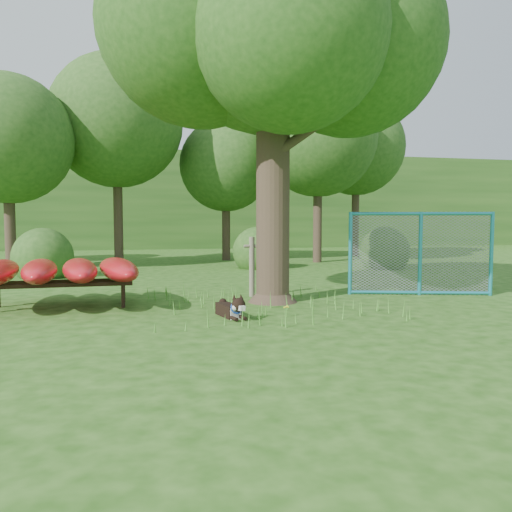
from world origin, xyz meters
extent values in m
plane|color=#1C450D|center=(0.00, 0.00, 0.00)|extent=(80.00, 80.00, 0.00)
cylinder|color=#33261B|center=(0.64, 1.53, 2.73)|extent=(0.93, 0.93, 5.45)
cone|color=#33261B|center=(0.64, 1.53, 0.27)|extent=(1.39, 1.39, 0.55)
sphere|color=#204A15|center=(0.64, 1.53, 6.11)|extent=(5.23, 5.23, 5.23)
sphere|color=#204A15|center=(2.30, 1.48, 5.45)|extent=(3.92, 3.92, 3.92)
sphere|color=#204A15|center=(-0.83, 1.74, 5.67)|extent=(4.14, 4.14, 4.14)
sphere|color=#204A15|center=(0.58, 0.12, 5.02)|extent=(3.49, 3.49, 3.49)
sphere|color=#204A15|center=(0.55, 2.90, 6.54)|extent=(3.71, 3.71, 3.71)
cylinder|color=#33261B|center=(1.23, 1.26, 3.49)|extent=(1.55, 0.33, 1.16)
cylinder|color=#33261B|center=(0.23, 1.96, 3.92)|extent=(0.88, 1.15, 1.11)
cylinder|color=#655E4C|center=(0.36, 2.35, 0.67)|extent=(0.13, 0.13, 1.35)
cylinder|color=#655E4C|center=(0.36, 2.35, 1.14)|extent=(0.36, 0.08, 0.07)
cylinder|color=black|center=(-2.42, 1.48, 0.23)|extent=(0.08, 0.08, 0.46)
cylinder|color=black|center=(-2.44, 2.12, 0.23)|extent=(0.08, 0.08, 0.46)
cube|color=black|center=(-3.62, 1.45, 0.48)|extent=(2.76, 0.15, 0.07)
cube|color=black|center=(-3.63, 2.09, 0.48)|extent=(2.76, 0.15, 0.07)
ellipsoid|color=red|center=(-3.99, 1.76, 0.74)|extent=(1.00, 2.82, 0.44)
ellipsoid|color=red|center=(-3.26, 1.78, 0.74)|extent=(1.10, 2.83, 0.44)
ellipsoid|color=red|center=(-2.52, 1.80, 0.74)|extent=(1.19, 2.83, 0.44)
cube|color=black|center=(-0.55, 0.13, 0.11)|extent=(0.39, 0.68, 0.22)
cube|color=silver|center=(-0.48, -0.14, 0.10)|extent=(0.23, 0.17, 0.20)
sphere|color=black|center=(-0.44, -0.30, 0.28)|extent=(0.24, 0.24, 0.24)
cube|color=silver|center=(-0.41, -0.40, 0.24)|extent=(0.12, 0.15, 0.08)
sphere|color=silver|center=(-0.51, -0.33, 0.24)|extent=(0.11, 0.11, 0.11)
sphere|color=silver|center=(-0.37, -0.30, 0.24)|extent=(0.11, 0.11, 0.11)
cone|color=black|center=(-0.51, -0.28, 0.40)|extent=(0.09, 0.10, 0.11)
cone|color=black|center=(-0.39, -0.25, 0.40)|extent=(0.12, 0.13, 0.11)
cylinder|color=black|center=(-0.53, -0.29, 0.05)|extent=(0.13, 0.28, 0.06)
cylinder|color=black|center=(-0.37, -0.25, 0.05)|extent=(0.13, 0.28, 0.06)
sphere|color=black|center=(-0.59, 0.48, 0.20)|extent=(0.15, 0.15, 0.15)
torus|color=#1844B8|center=(-0.46, -0.23, 0.22)|extent=(0.24, 0.12, 0.23)
cylinder|color=teal|center=(2.66, 2.19, 0.96)|extent=(0.11, 0.11, 1.91)
cylinder|color=teal|center=(4.19, 1.74, 0.96)|extent=(0.11, 0.11, 1.91)
cylinder|color=teal|center=(5.73, 1.30, 0.96)|extent=(0.11, 0.11, 1.91)
cylinder|color=teal|center=(4.19, 1.74, 1.87)|extent=(3.09, 0.96, 0.07)
cylinder|color=teal|center=(4.19, 1.74, 0.05)|extent=(3.09, 0.96, 0.07)
plane|color=gray|center=(4.19, 1.74, 0.96)|extent=(3.07, 0.88, 3.19)
cylinder|color=#4C902F|center=(0.45, -0.15, 0.09)|extent=(0.02, 0.02, 0.18)
sphere|color=yellow|center=(0.45, -0.15, 0.18)|extent=(0.03, 0.03, 0.03)
sphere|color=yellow|center=(0.48, -0.12, 0.19)|extent=(0.03, 0.03, 0.03)
sphere|color=yellow|center=(0.42, -0.13, 0.17)|extent=(0.03, 0.03, 0.03)
sphere|color=yellow|center=(0.48, -0.16, 0.18)|extent=(0.03, 0.03, 0.03)
sphere|color=yellow|center=(0.44, -0.17, 0.19)|extent=(0.03, 0.03, 0.03)
cylinder|color=#33261B|center=(-6.50, 10.00, 2.10)|extent=(0.36, 0.36, 4.20)
sphere|color=#244C18|center=(-6.50, 10.00, 4.50)|extent=(4.40, 4.40, 4.40)
cylinder|color=#33261B|center=(-3.00, 12.00, 2.62)|extent=(0.36, 0.36, 5.25)
sphere|color=#244C18|center=(-3.00, 12.00, 5.62)|extent=(5.20, 5.20, 5.20)
cylinder|color=#33261B|center=(1.50, 13.00, 1.92)|extent=(0.36, 0.36, 3.85)
sphere|color=#244C18|center=(1.50, 13.00, 4.12)|extent=(4.00, 4.00, 4.00)
cylinder|color=#33261B|center=(5.00, 11.00, 2.38)|extent=(0.36, 0.36, 4.76)
sphere|color=#244C18|center=(5.00, 11.00, 5.10)|extent=(4.80, 4.80, 4.80)
cylinder|color=#33261B|center=(8.00, 14.00, 2.45)|extent=(0.36, 0.36, 4.90)
sphere|color=#244C18|center=(8.00, 14.00, 5.25)|extent=(4.60, 4.60, 4.60)
sphere|color=#244C18|center=(-5.00, 7.50, 0.00)|extent=(1.80, 1.80, 1.80)
sphere|color=#244C18|center=(6.50, 8.00, 0.00)|extent=(1.80, 1.80, 1.80)
sphere|color=#244C18|center=(2.00, 9.00, 0.00)|extent=(1.80, 1.80, 1.80)
cube|color=#244C18|center=(0.00, 28.00, 3.00)|extent=(80.00, 12.00, 6.00)
camera|label=1|loc=(-1.99, -8.59, 1.70)|focal=35.00mm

